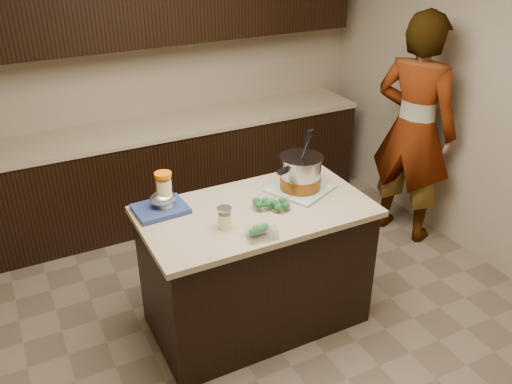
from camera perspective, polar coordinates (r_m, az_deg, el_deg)
ground_plane at (r=3.94m, az=0.00°, el=-13.21°), size 4.00×4.00×0.00m
room_shell at (r=3.10m, az=0.00°, el=11.44°), size 4.04×4.04×2.72m
back_cabinets at (r=4.87m, az=-9.42°, el=7.73°), size 3.60×0.63×2.33m
island at (r=3.66m, az=0.00°, el=-7.87°), size 1.46×0.81×0.90m
dish_towel at (r=3.65m, az=4.64°, el=0.35°), size 0.48×0.48×0.02m
stock_pot at (r=3.60m, az=4.70°, el=1.84°), size 0.40×0.35×0.41m
lemonade_pitcher at (r=3.39m, az=-9.60°, el=-0.15°), size 0.13×0.13×0.26m
mason_jar at (r=3.19m, az=-3.32°, el=-2.79°), size 0.10×0.10×0.14m
broccoli_tub_left at (r=3.41m, az=0.63°, el=-1.31°), size 0.16×0.16×0.06m
broccoli_tub_right at (r=3.40m, az=2.56°, el=-1.42°), size 0.17×0.17×0.06m
broccoli_tub_rect at (r=3.12m, az=0.56°, el=-4.31°), size 0.19×0.15×0.06m
blue_tray at (r=3.43m, az=-9.92°, el=-1.35°), size 0.33×0.27×0.12m
person at (r=4.66m, az=16.29°, el=6.30°), size 0.70×0.83×1.93m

